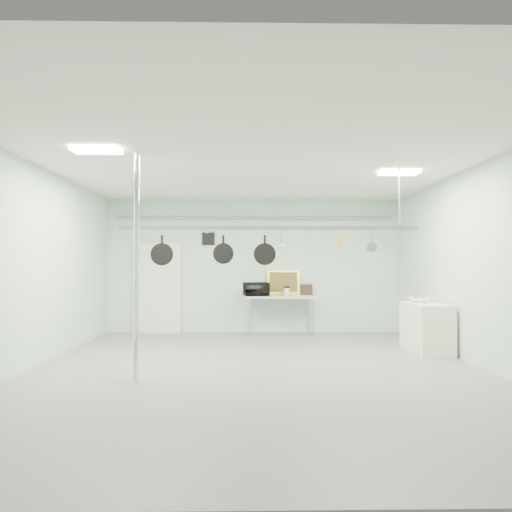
{
  "coord_description": "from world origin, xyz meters",
  "views": [
    {
      "loc": [
        -0.14,
        -6.98,
        1.58
      ],
      "look_at": [
        -0.0,
        1.0,
        1.77
      ],
      "focal_mm": 32.0,
      "sensor_mm": 36.0,
      "label": 1
    }
  ],
  "objects_px": {
    "pot_rack": "(269,226)",
    "coffee_canister": "(287,292)",
    "fruit_bowl": "(419,300)",
    "skillet_right": "(265,250)",
    "microwave": "(256,289)",
    "side_cabinet": "(426,328)",
    "prep_table": "(280,299)",
    "skillet_left": "(162,250)",
    "skillet_mid": "(223,250)",
    "chrome_pole": "(136,265)"
  },
  "relations": [
    {
      "from": "pot_rack",
      "to": "coffee_canister",
      "type": "xyz_separation_m",
      "value": [
        0.55,
        3.26,
        -1.23
      ]
    },
    {
      "from": "fruit_bowl",
      "to": "skillet_right",
      "type": "xyz_separation_m",
      "value": [
        -2.98,
        -1.3,
        0.9
      ]
    },
    {
      "from": "coffee_canister",
      "to": "fruit_bowl",
      "type": "relative_size",
      "value": 0.45
    },
    {
      "from": "microwave",
      "to": "coffee_canister",
      "type": "xyz_separation_m",
      "value": [
        0.71,
        0.06,
        -0.06
      ]
    },
    {
      "from": "microwave",
      "to": "side_cabinet",
      "type": "bearing_deg",
      "value": 135.07
    },
    {
      "from": "prep_table",
      "to": "microwave",
      "type": "bearing_deg",
      "value": -169.51
    },
    {
      "from": "skillet_left",
      "to": "skillet_mid",
      "type": "bearing_deg",
      "value": -20.02
    },
    {
      "from": "chrome_pole",
      "to": "skillet_left",
      "type": "bearing_deg",
      "value": 78.51
    },
    {
      "from": "microwave",
      "to": "skillet_left",
      "type": "xyz_separation_m",
      "value": [
        -1.56,
        -3.2,
        0.79
      ]
    },
    {
      "from": "prep_table",
      "to": "fruit_bowl",
      "type": "height_order",
      "value": "fruit_bowl"
    },
    {
      "from": "chrome_pole",
      "to": "microwave",
      "type": "distance_m",
      "value": 4.49
    },
    {
      "from": "coffee_canister",
      "to": "skillet_left",
      "type": "xyz_separation_m",
      "value": [
        -2.27,
        -3.26,
        0.85
      ]
    },
    {
      "from": "chrome_pole",
      "to": "fruit_bowl",
      "type": "distance_m",
      "value": 5.33
    },
    {
      "from": "skillet_mid",
      "to": "prep_table",
      "type": "bearing_deg",
      "value": 78.68
    },
    {
      "from": "coffee_canister",
      "to": "skillet_mid",
      "type": "bearing_deg",
      "value": -111.65
    },
    {
      "from": "fruit_bowl",
      "to": "skillet_left",
      "type": "height_order",
      "value": "skillet_left"
    },
    {
      "from": "prep_table",
      "to": "coffee_canister",
      "type": "height_order",
      "value": "coffee_canister"
    },
    {
      "from": "microwave",
      "to": "skillet_mid",
      "type": "bearing_deg",
      "value": 68.76
    },
    {
      "from": "prep_table",
      "to": "skillet_left",
      "type": "relative_size",
      "value": 3.38
    },
    {
      "from": "microwave",
      "to": "coffee_canister",
      "type": "distance_m",
      "value": 0.71
    },
    {
      "from": "microwave",
      "to": "coffee_canister",
      "type": "relative_size",
      "value": 3.11
    },
    {
      "from": "pot_rack",
      "to": "fruit_bowl",
      "type": "xyz_separation_m",
      "value": [
        2.91,
        1.3,
        -1.28
      ]
    },
    {
      "from": "skillet_right",
      "to": "fruit_bowl",
      "type": "bearing_deg",
      "value": 25.12
    },
    {
      "from": "coffee_canister",
      "to": "side_cabinet",
      "type": "bearing_deg",
      "value": -41.99
    },
    {
      "from": "skillet_mid",
      "to": "skillet_right",
      "type": "bearing_deg",
      "value": 7.73
    },
    {
      "from": "coffee_canister",
      "to": "skillet_mid",
      "type": "xyz_separation_m",
      "value": [
        -1.29,
        -3.26,
        0.86
      ]
    },
    {
      "from": "pot_rack",
      "to": "skillet_right",
      "type": "height_order",
      "value": "pot_rack"
    },
    {
      "from": "coffee_canister",
      "to": "skillet_right",
      "type": "xyz_separation_m",
      "value": [
        -0.63,
        -3.26,
        0.85
      ]
    },
    {
      "from": "coffee_canister",
      "to": "fruit_bowl",
      "type": "xyz_separation_m",
      "value": [
        2.35,
        -1.95,
        -0.05
      ]
    },
    {
      "from": "side_cabinet",
      "to": "pot_rack",
      "type": "height_order",
      "value": "pot_rack"
    },
    {
      "from": "microwave",
      "to": "skillet_right",
      "type": "relative_size",
      "value": 1.16
    },
    {
      "from": "chrome_pole",
      "to": "fruit_bowl",
      "type": "bearing_deg",
      "value": 24.64
    },
    {
      "from": "microwave",
      "to": "fruit_bowl",
      "type": "height_order",
      "value": "microwave"
    },
    {
      "from": "prep_table",
      "to": "side_cabinet",
      "type": "relative_size",
      "value": 1.33
    },
    {
      "from": "pot_rack",
      "to": "skillet_right",
      "type": "relative_size",
      "value": 10.01
    },
    {
      "from": "pot_rack",
      "to": "skillet_mid",
      "type": "relative_size",
      "value": 10.24
    },
    {
      "from": "chrome_pole",
      "to": "skillet_right",
      "type": "xyz_separation_m",
      "value": [
        1.83,
        0.9,
        0.25
      ]
    },
    {
      "from": "pot_rack",
      "to": "chrome_pole",
      "type": "bearing_deg",
      "value": -154.65
    },
    {
      "from": "side_cabinet",
      "to": "microwave",
      "type": "xyz_separation_m",
      "value": [
        -3.11,
        2.1,
        0.61
      ]
    },
    {
      "from": "chrome_pole",
      "to": "fruit_bowl",
      "type": "relative_size",
      "value": 8.02
    },
    {
      "from": "pot_rack",
      "to": "side_cabinet",
      "type": "bearing_deg",
      "value": 20.45
    },
    {
      "from": "skillet_right",
      "to": "side_cabinet",
      "type": "bearing_deg",
      "value": 21.47
    },
    {
      "from": "prep_table",
      "to": "skillet_mid",
      "type": "distance_m",
      "value": 3.64
    },
    {
      "from": "side_cabinet",
      "to": "skillet_right",
      "type": "xyz_separation_m",
      "value": [
        -3.02,
        -1.1,
        1.4
      ]
    },
    {
      "from": "chrome_pole",
      "to": "skillet_right",
      "type": "bearing_deg",
      "value": 26.24
    },
    {
      "from": "chrome_pole",
      "to": "coffee_canister",
      "type": "distance_m",
      "value": 4.86
    },
    {
      "from": "skillet_mid",
      "to": "fruit_bowl",
      "type": "bearing_deg",
      "value": 27.42
    },
    {
      "from": "prep_table",
      "to": "pot_rack",
      "type": "xyz_separation_m",
      "value": [
        -0.4,
        -3.3,
        1.4
      ]
    },
    {
      "from": "skillet_right",
      "to": "skillet_left",
      "type": "bearing_deg",
      "value": -178.51
    },
    {
      "from": "chrome_pole",
      "to": "skillet_mid",
      "type": "xyz_separation_m",
      "value": [
        1.16,
        0.9,
        0.25
      ]
    }
  ]
}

